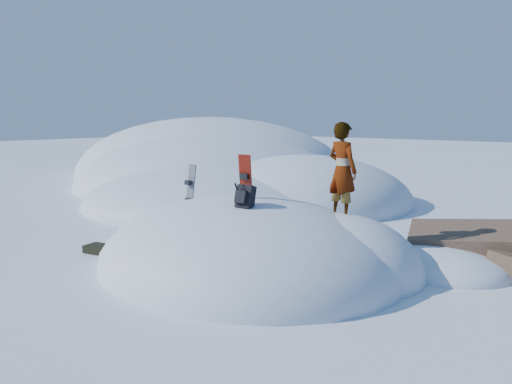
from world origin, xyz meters
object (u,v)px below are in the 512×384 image
Objects in this scene: snowboard_dark at (190,194)px; person at (342,170)px; snowboard_red at (246,190)px; backpack at (245,197)px.

snowboard_dark is 3.97m from person.
snowboard_red is 1.05× the size of snowboard_dark.
snowboard_red is 2.12m from snowboard_dark.
snowboard_red is 2.09m from person.
backpack is at bearing -10.20° from snowboard_dark.
snowboard_dark is 2.76m from backpack.
snowboard_red is 0.78× the size of person.
snowboard_dark reaches higher than backpack.
snowboard_dark is 0.74× the size of person.
person is at bearing 21.37° from snowboard_red.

